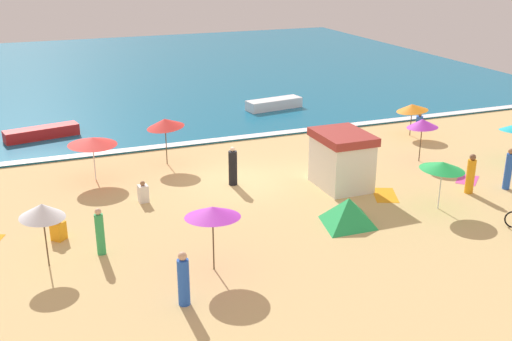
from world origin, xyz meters
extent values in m
plane|color=#D8B775|center=(0.00, 0.00, 0.00)|extent=(60.00, 60.00, 0.00)
cube|color=#146B93|center=(0.00, 28.00, 0.05)|extent=(60.00, 44.00, 0.10)
cube|color=white|center=(0.00, 6.30, 0.10)|extent=(57.00, 0.70, 0.01)
cube|color=white|center=(4.12, -2.24, 1.09)|extent=(2.02, 2.61, 2.18)
cube|color=#A5332D|center=(4.12, -2.24, 2.36)|extent=(2.16, 2.80, 0.37)
cylinder|color=silver|center=(-6.14, 2.65, 1.01)|extent=(0.05, 0.05, 2.01)
cone|color=red|center=(-6.14, 2.65, 1.89)|extent=(3.12, 3.12, 0.41)
cylinder|color=#4C3823|center=(11.73, 3.37, 0.90)|extent=(0.05, 0.05, 1.80)
cone|color=orange|center=(11.73, 3.37, 1.66)|extent=(2.30, 2.28, 0.60)
cylinder|color=#4C3823|center=(9.54, -0.59, 1.08)|extent=(0.05, 0.05, 2.15)
cone|color=#B733C6|center=(9.54, -0.59, 1.99)|extent=(2.21, 2.20, 0.54)
cylinder|color=#4C3823|center=(-8.73, -5.14, 1.12)|extent=(0.05, 0.05, 2.25)
cone|color=white|center=(-8.73, -5.14, 2.05)|extent=(2.13, 2.13, 0.59)
cylinder|color=#4C3823|center=(-2.51, 3.62, 1.15)|extent=(0.05, 0.05, 2.30)
cone|color=red|center=(-2.51, 3.62, 2.13)|extent=(1.99, 1.96, 0.61)
cylinder|color=#4C3823|center=(-3.55, -7.42, 1.12)|extent=(0.05, 0.05, 2.25)
cone|color=#B733C6|center=(-3.55, -7.42, 2.12)|extent=(2.25, 2.26, 0.50)
cylinder|color=silver|center=(6.69, -5.93, 1.00)|extent=(0.05, 0.05, 2.00)
cone|color=green|center=(6.69, -5.93, 1.89)|extent=(2.47, 2.46, 0.43)
pyramid|color=green|center=(2.47, -5.85, 0.53)|extent=(2.84, 2.78, 1.07)
cylinder|color=orange|center=(9.04, -4.98, 0.77)|extent=(0.51, 0.51, 1.54)
sphere|color=brown|center=(9.04, -4.98, 1.66)|extent=(0.28, 0.28, 0.28)
cylinder|color=green|center=(-6.92, -4.92, 0.76)|extent=(0.43, 0.43, 1.53)
sphere|color=#DBA884|center=(-6.92, -4.92, 1.63)|extent=(0.23, 0.23, 0.23)
cube|color=white|center=(-4.59, -0.77, 0.38)|extent=(0.43, 0.43, 0.75)
sphere|color=#9E6B47|center=(-4.59, -0.77, 0.85)|extent=(0.21, 0.21, 0.21)
cylinder|color=blue|center=(10.92, -5.21, 0.83)|extent=(0.43, 0.43, 1.66)
sphere|color=#9E6B47|center=(10.92, -5.21, 1.77)|extent=(0.26, 0.26, 0.26)
cube|color=blue|center=(13.35, 4.76, 0.31)|extent=(0.56, 0.56, 0.63)
sphere|color=brown|center=(13.35, 4.76, 0.72)|extent=(0.20, 0.20, 0.20)
cube|color=orange|center=(-8.24, -3.20, 0.36)|extent=(0.62, 0.62, 0.71)
sphere|color=#DBA884|center=(-8.24, -3.20, 0.83)|extent=(0.26, 0.26, 0.26)
cylinder|color=blue|center=(-5.04, -9.14, 0.76)|extent=(0.44, 0.44, 1.51)
sphere|color=#DBA884|center=(-5.04, -9.14, 1.64)|extent=(0.27, 0.27, 0.27)
cylinder|color=black|center=(-0.36, -0.25, 0.80)|extent=(0.40, 0.40, 1.60)
sphere|color=beige|center=(-0.36, -0.25, 1.70)|extent=(0.22, 0.22, 0.22)
cube|color=orange|center=(5.43, -3.90, 0.01)|extent=(1.56, 1.96, 0.01)
cube|color=#D84CA5|center=(10.06, -3.67, 0.01)|extent=(1.64, 1.60, 0.01)
cube|color=white|center=(6.68, 11.61, 0.43)|extent=(3.93, 1.69, 0.65)
cube|color=red|center=(-8.11, 10.22, 0.41)|extent=(4.16, 1.80, 0.63)
camera|label=1|loc=(-8.86, -24.92, 10.23)|focal=42.88mm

